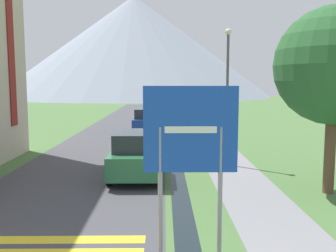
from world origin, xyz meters
name	(u,v)px	position (x,y,z in m)	size (l,w,h in m)	color
ground_plane	(154,140)	(0.00, 20.00, 0.00)	(160.00, 160.00, 0.00)	#476B38
road	(129,123)	(-2.50, 30.00, 0.00)	(6.40, 60.00, 0.01)	#424247
footpath	(196,123)	(3.60, 30.00, 0.00)	(2.20, 60.00, 0.01)	slate
drainage_channel	(170,123)	(1.20, 30.00, 0.00)	(0.60, 60.00, 0.00)	black
mountain_distant	(134,47)	(-7.24, 98.00, 13.24)	(71.37, 71.37, 26.48)	gray
road_sign	(191,145)	(1.22, 3.67, 2.42)	(1.95, 0.11, 3.64)	gray
parked_car_near	(137,154)	(-0.40, 10.45, 0.91)	(2.00, 4.16, 1.82)	#28663D
parked_car_far	(146,121)	(-0.69, 23.37, 0.91)	(1.82, 4.07, 1.82)	navy
streetlamp	(227,87)	(3.47, 12.64, 3.52)	(0.28, 0.28, 6.04)	#515156
tree_by_path	(334,66)	(6.21, 8.29, 4.23)	(3.87, 3.87, 6.19)	brown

